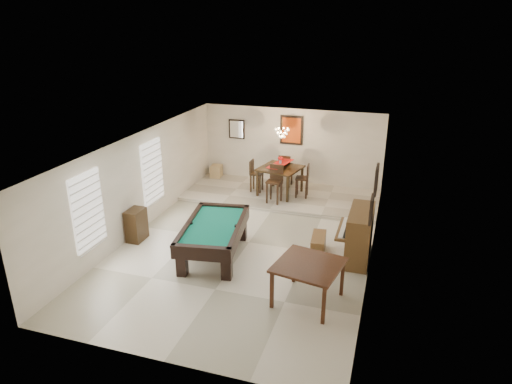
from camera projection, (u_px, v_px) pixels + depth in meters
The scene contains 26 objects.
ground_plane at pixel (249, 243), 11.57m from camera, with size 6.00×9.00×0.02m, color beige.
wall_back at pixel (291, 148), 15.11m from camera, with size 6.00×0.04×2.60m, color silver.
wall_front at pixel (158, 295), 7.10m from camera, with size 6.00×0.04×2.60m, color silver.
wall_left at pixel (140, 182), 11.94m from camera, with size 0.04×9.00×2.60m, color silver.
wall_right at pixel (375, 209), 10.26m from camera, with size 0.04×9.00×2.60m, color silver.
ceiling at pixel (248, 143), 10.64m from camera, with size 6.00×9.00×0.04m, color white.
dining_step at pixel (281, 195), 14.44m from camera, with size 6.00×2.50×0.12m, color beige.
window_left_front at pixel (88, 211), 9.94m from camera, with size 0.06×1.00×1.70m, color white.
window_left_rear at pixel (152, 172), 12.43m from camera, with size 0.06×1.00×1.70m, color white.
pool_table at pixel (214, 241), 10.78m from camera, with size 1.30×2.41×0.80m, color black, non-canonical shape.
square_table at pixel (308, 283), 9.04m from camera, with size 1.23×1.23×0.85m, color #34190D, non-canonical shape.
upright_piano at pixel (353, 234), 10.65m from camera, with size 0.81×1.45×1.21m, color brown, non-canonical shape.
piano_bench at pixel (318, 244), 10.97m from camera, with size 0.32×0.82×0.45m, color brown.
apothecary_chest at pixel (136, 225), 11.57m from camera, with size 0.37×0.55×0.83m, color black.
dining_table at pixel (280, 179), 14.27m from camera, with size 1.19×1.19×0.99m, color black, non-canonical shape.
flower_vase at pixel (280, 160), 14.05m from camera, with size 0.13×0.13×0.23m, color #A60F0E, non-canonical shape.
dining_chair_south at pixel (274, 184), 13.57m from camera, with size 0.42×0.42×1.13m, color black, non-canonical shape.
dining_chair_north at pixel (286, 170), 14.92m from camera, with size 0.40×0.40×1.07m, color black, non-canonical shape.
dining_chair_west at pixel (257, 176), 14.48m from camera, with size 0.38×0.38×1.01m, color black, non-canonical shape.
dining_chair_east at pixel (302, 181), 14.02m from camera, with size 0.38×0.38×1.04m, color black, non-canonical shape.
corner_bench at pixel (216, 171), 15.90m from camera, with size 0.36×0.45×0.41m, color tan.
chandelier at pixel (282, 130), 13.63m from camera, with size 0.44×0.44×0.60m, color #FFE5B2, non-canonical shape.
back_painting at pixel (291, 130), 14.86m from camera, with size 0.75×0.06×0.95m, color #D84C14.
back_mirror at pixel (237, 129), 15.43m from camera, with size 0.55×0.06×0.65m, color white.
right_picture_upper at pixel (376, 180), 10.33m from camera, with size 0.06×0.55×0.65m, color slate.
right_picture_lower at pixel (371, 209), 9.24m from camera, with size 0.06×0.45×0.55m, color gray.
Camera 1 is at (3.27, -9.81, 5.35)m, focal length 32.00 mm.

